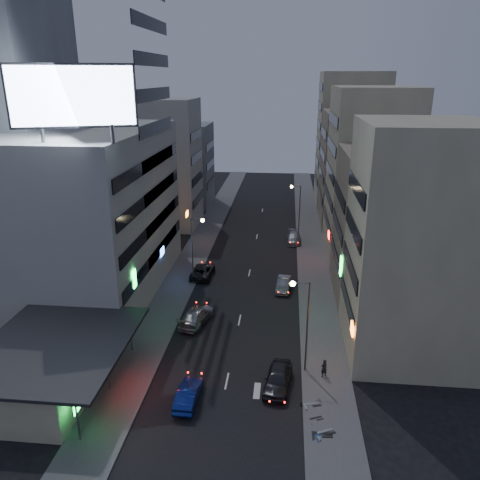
# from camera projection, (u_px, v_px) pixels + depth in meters

# --- Properties ---
(ground) EXTENTS (180.00, 180.00, 0.00)m
(ground) POSITION_uv_depth(u_px,v_px,m) (220.00, 415.00, 33.91)
(ground) COLOR black
(ground) RESTS_ON ground
(sidewalk_left) EXTENTS (4.00, 120.00, 0.12)m
(sidewalk_left) POSITION_uv_depth(u_px,v_px,m) (193.00, 258.00, 62.81)
(sidewalk_left) COLOR #4C4C4F
(sidewalk_left) RESTS_ON ground
(sidewalk_right) EXTENTS (4.00, 120.00, 0.12)m
(sidewalk_right) POSITION_uv_depth(u_px,v_px,m) (313.00, 263.00, 61.28)
(sidewalk_right) COLOR #4C4C4F
(sidewalk_right) RESTS_ON ground
(food_court) EXTENTS (11.00, 13.00, 3.88)m
(food_court) POSITION_uv_depth(u_px,v_px,m) (47.00, 364.00, 36.46)
(food_court) COLOR #C0B996
(food_court) RESTS_ON ground
(white_building) EXTENTS (14.00, 24.00, 18.00)m
(white_building) POSITION_uv_depth(u_px,v_px,m) (91.00, 213.00, 51.32)
(white_building) COLOR #A7A7A3
(white_building) RESTS_ON ground
(grey_tower) EXTENTS (10.00, 14.00, 34.00)m
(grey_tower) POSITION_uv_depth(u_px,v_px,m) (17.00, 135.00, 52.34)
(grey_tower) COLOR gray
(grey_tower) RESTS_ON ground
(shophouse_near) EXTENTS (10.00, 11.00, 20.00)m
(shophouse_near) POSITION_uv_depth(u_px,v_px,m) (414.00, 244.00, 39.02)
(shophouse_near) COLOR #C0B996
(shophouse_near) RESTS_ON ground
(shophouse_mid) EXTENTS (11.00, 12.00, 16.00)m
(shophouse_mid) POSITION_uv_depth(u_px,v_px,m) (390.00, 225.00, 50.42)
(shophouse_mid) COLOR gray
(shophouse_mid) RESTS_ON ground
(shophouse_far) EXTENTS (10.00, 14.00, 22.00)m
(shophouse_far) POSITION_uv_depth(u_px,v_px,m) (369.00, 174.00, 61.68)
(shophouse_far) COLOR #C0B996
(shophouse_far) RESTS_ON ground
(far_left_a) EXTENTS (11.00, 10.00, 20.00)m
(far_left_a) POSITION_uv_depth(u_px,v_px,m) (163.00, 164.00, 74.31)
(far_left_a) COLOR #A7A7A3
(far_left_a) RESTS_ON ground
(far_left_b) EXTENTS (12.00, 10.00, 15.00)m
(far_left_b) POSITION_uv_depth(u_px,v_px,m) (179.00, 165.00, 87.38)
(far_left_b) COLOR gray
(far_left_b) RESTS_ON ground
(far_right_a) EXTENTS (11.00, 12.00, 18.00)m
(far_right_a) POSITION_uv_depth(u_px,v_px,m) (356.00, 168.00, 76.37)
(far_right_a) COLOR gray
(far_right_a) RESTS_ON ground
(far_right_b) EXTENTS (12.00, 12.00, 24.00)m
(far_right_b) POSITION_uv_depth(u_px,v_px,m) (350.00, 139.00, 88.47)
(far_right_b) COLOR #C0B996
(far_right_b) RESTS_ON ground
(billboard) EXTENTS (9.52, 3.75, 6.20)m
(billboard) POSITION_uv_depth(u_px,v_px,m) (73.00, 97.00, 37.32)
(billboard) COLOR #595B60
(billboard) RESTS_ON white_building
(street_lamp_right_near) EXTENTS (1.60, 0.44, 8.02)m
(street_lamp_right_near) POSITION_uv_depth(u_px,v_px,m) (303.00, 313.00, 37.20)
(street_lamp_right_near) COLOR #595B60
(street_lamp_right_near) RESTS_ON sidewalk_right
(street_lamp_left) EXTENTS (1.60, 0.44, 8.02)m
(street_lamp_left) POSITION_uv_depth(u_px,v_px,m) (195.00, 242.00, 53.34)
(street_lamp_left) COLOR #595B60
(street_lamp_left) RESTS_ON sidewalk_left
(street_lamp_right_far) EXTENTS (1.60, 0.44, 8.02)m
(street_lamp_right_far) POSITION_uv_depth(u_px,v_px,m) (297.00, 204.00, 69.11)
(street_lamp_right_far) COLOR #595B60
(street_lamp_right_far) RESTS_ON sidewalk_right
(parked_car_right_near) EXTENTS (2.54, 4.97, 1.62)m
(parked_car_right_near) POSITION_uv_depth(u_px,v_px,m) (278.00, 379.00, 36.63)
(parked_car_right_near) COLOR #27262C
(parked_car_right_near) RESTS_ON ground
(parked_car_right_mid) EXTENTS (1.84, 4.33, 1.39)m
(parked_car_right_mid) POSITION_uv_depth(u_px,v_px,m) (284.00, 284.00, 53.50)
(parked_car_right_mid) COLOR gray
(parked_car_right_mid) RESTS_ON ground
(parked_car_left) EXTENTS (2.60, 5.26, 1.44)m
(parked_car_left) POSITION_uv_depth(u_px,v_px,m) (203.00, 271.00, 57.10)
(parked_car_left) COLOR #29292E
(parked_car_left) RESTS_ON ground
(parked_car_right_far) EXTENTS (2.06, 4.83, 1.39)m
(parked_car_right_far) POSITION_uv_depth(u_px,v_px,m) (294.00, 238.00, 68.80)
(parked_car_right_far) COLOR #96999D
(parked_car_right_far) RESTS_ON ground
(road_car_blue) EXTENTS (1.62, 4.32, 1.41)m
(road_car_blue) POSITION_uv_depth(u_px,v_px,m) (189.00, 394.00, 35.00)
(road_car_blue) COLOR navy
(road_car_blue) RESTS_ON ground
(road_car_silver) EXTENTS (3.32, 5.73, 1.56)m
(road_car_silver) POSITION_uv_depth(u_px,v_px,m) (197.00, 316.00, 46.30)
(road_car_silver) COLOR #A2A5AA
(road_car_silver) RESTS_ON ground
(person) EXTENTS (0.68, 0.62, 1.57)m
(person) POSITION_uv_depth(u_px,v_px,m) (324.00, 368.00, 37.78)
(person) COLOR black
(person) RESTS_ON sidewalk_right
(scooter_black_a) EXTENTS (0.73, 2.04, 1.24)m
(scooter_black_a) POSITION_uv_depth(u_px,v_px,m) (332.00, 425.00, 31.85)
(scooter_black_a) COLOR black
(scooter_black_a) RESTS_ON sidewalk_right
(scooter_silver_a) EXTENTS (1.47, 2.12, 1.24)m
(scooter_silver_a) POSITION_uv_depth(u_px,v_px,m) (332.00, 421.00, 32.26)
(scooter_silver_a) COLOR #999CA0
(scooter_silver_a) RESTS_ON sidewalk_right
(scooter_blue) EXTENTS (1.28, 1.92, 1.11)m
(scooter_blue) POSITION_uv_depth(u_px,v_px,m) (330.00, 424.00, 32.03)
(scooter_blue) COLOR navy
(scooter_blue) RESTS_ON sidewalk_right
(scooter_black_b) EXTENTS (1.12, 1.67, 0.97)m
(scooter_black_b) POSITION_uv_depth(u_px,v_px,m) (322.00, 410.00, 33.50)
(scooter_black_b) COLOR black
(scooter_black_b) RESTS_ON sidewalk_right
(scooter_silver_b) EXTENTS (1.09, 1.92, 1.11)m
(scooter_silver_b) POSITION_uv_depth(u_px,v_px,m) (319.00, 396.00, 34.89)
(scooter_silver_b) COLOR #9A9CA1
(scooter_silver_b) RESTS_ON sidewalk_right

